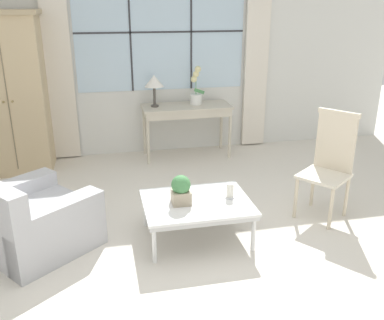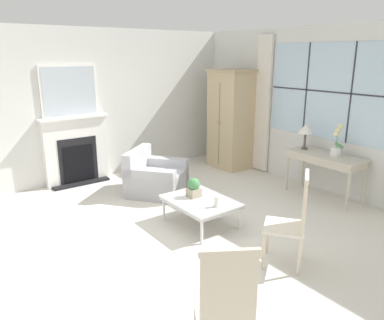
{
  "view_description": "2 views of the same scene",
  "coord_description": "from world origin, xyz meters",
  "px_view_note": "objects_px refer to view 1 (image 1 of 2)",
  "views": [
    {
      "loc": [
        -0.9,
        -3.11,
        2.13
      ],
      "look_at": [
        -0.13,
        0.38,
        0.79
      ],
      "focal_mm": 40.0,
      "sensor_mm": 36.0,
      "label": 1
    },
    {
      "loc": [
        3.74,
        -2.6,
        2.34
      ],
      "look_at": [
        -0.22,
        0.33,
        0.93
      ],
      "focal_mm": 35.0,
      "sensor_mm": 36.0,
      "label": 2
    }
  ],
  "objects_px": {
    "armoire": "(12,94)",
    "side_chair_wooden": "(330,160)",
    "potted_orchid": "(196,90)",
    "table_lamp": "(154,82)",
    "potted_plant_small": "(181,190)",
    "console_table": "(186,111)",
    "pillar_candle": "(230,191)",
    "armchair_upholstered": "(32,222)",
    "coffee_table": "(197,205)"
  },
  "relations": [
    {
      "from": "armoire",
      "to": "coffee_table",
      "type": "height_order",
      "value": "armoire"
    },
    {
      "from": "potted_orchid",
      "to": "side_chair_wooden",
      "type": "bearing_deg",
      "value": -66.84
    },
    {
      "from": "potted_orchid",
      "to": "pillar_candle",
      "type": "xyz_separation_m",
      "value": [
        -0.2,
        -2.33,
        -0.49
      ]
    },
    {
      "from": "table_lamp",
      "to": "potted_orchid",
      "type": "bearing_deg",
      "value": 2.13
    },
    {
      "from": "console_table",
      "to": "pillar_candle",
      "type": "height_order",
      "value": "console_table"
    },
    {
      "from": "armchair_upholstered",
      "to": "coffee_table",
      "type": "height_order",
      "value": "armchair_upholstered"
    },
    {
      "from": "side_chair_wooden",
      "to": "pillar_candle",
      "type": "distance_m",
      "value": 1.14
    },
    {
      "from": "armchair_upholstered",
      "to": "pillar_candle",
      "type": "bearing_deg",
      "value": -4.79
    },
    {
      "from": "table_lamp",
      "to": "pillar_candle",
      "type": "height_order",
      "value": "table_lamp"
    },
    {
      "from": "side_chair_wooden",
      "to": "potted_plant_small",
      "type": "distance_m",
      "value": 1.61
    },
    {
      "from": "table_lamp",
      "to": "potted_orchid",
      "type": "distance_m",
      "value": 0.61
    },
    {
      "from": "potted_orchid",
      "to": "pillar_candle",
      "type": "bearing_deg",
      "value": -94.95
    },
    {
      "from": "table_lamp",
      "to": "armchair_upholstered",
      "type": "distance_m",
      "value": 2.72
    },
    {
      "from": "table_lamp",
      "to": "coffee_table",
      "type": "xyz_separation_m",
      "value": [
        0.07,
        -2.32,
        -0.75
      ]
    },
    {
      "from": "console_table",
      "to": "side_chair_wooden",
      "type": "height_order",
      "value": "side_chair_wooden"
    },
    {
      "from": "table_lamp",
      "to": "coffee_table",
      "type": "bearing_deg",
      "value": -88.33
    },
    {
      "from": "coffee_table",
      "to": "pillar_candle",
      "type": "relative_size",
      "value": 6.33
    },
    {
      "from": "armchair_upholstered",
      "to": "coffee_table",
      "type": "distance_m",
      "value": 1.51
    },
    {
      "from": "potted_orchid",
      "to": "armchair_upholstered",
      "type": "xyz_separation_m",
      "value": [
        -2.02,
        -2.18,
        -0.69
      ]
    },
    {
      "from": "coffee_table",
      "to": "potted_plant_small",
      "type": "xyz_separation_m",
      "value": [
        -0.15,
        -0.01,
        0.18
      ]
    },
    {
      "from": "table_lamp",
      "to": "potted_plant_small",
      "type": "bearing_deg",
      "value": -92.03
    },
    {
      "from": "side_chair_wooden",
      "to": "potted_plant_small",
      "type": "bearing_deg",
      "value": -172.53
    },
    {
      "from": "armoire",
      "to": "potted_orchid",
      "type": "xyz_separation_m",
      "value": [
        2.42,
        0.08,
        -0.08
      ]
    },
    {
      "from": "table_lamp",
      "to": "console_table",
      "type": "bearing_deg",
      "value": -2.67
    },
    {
      "from": "table_lamp",
      "to": "potted_plant_small",
      "type": "height_order",
      "value": "table_lamp"
    },
    {
      "from": "potted_orchid",
      "to": "console_table",
      "type": "bearing_deg",
      "value": -163.72
    },
    {
      "from": "armchair_upholstered",
      "to": "side_chair_wooden",
      "type": "xyz_separation_m",
      "value": [
        2.94,
        0.04,
        0.35
      ]
    },
    {
      "from": "armoire",
      "to": "potted_plant_small",
      "type": "bearing_deg",
      "value": -52.43
    },
    {
      "from": "table_lamp",
      "to": "coffee_table",
      "type": "distance_m",
      "value": 2.43
    },
    {
      "from": "pillar_candle",
      "to": "armoire",
      "type": "bearing_deg",
      "value": 134.63
    },
    {
      "from": "console_table",
      "to": "coffee_table",
      "type": "xyz_separation_m",
      "value": [
        -0.38,
        -2.3,
        -0.32
      ]
    },
    {
      "from": "armoire",
      "to": "console_table",
      "type": "xyz_separation_m",
      "value": [
        2.27,
        0.04,
        -0.36
      ]
    },
    {
      "from": "armoire",
      "to": "side_chair_wooden",
      "type": "xyz_separation_m",
      "value": [
        3.33,
        -2.06,
        -0.42
      ]
    },
    {
      "from": "potted_plant_small",
      "to": "side_chair_wooden",
      "type": "bearing_deg",
      "value": 7.47
    },
    {
      "from": "potted_plant_small",
      "to": "pillar_candle",
      "type": "relative_size",
      "value": 1.75
    },
    {
      "from": "table_lamp",
      "to": "pillar_candle",
      "type": "xyz_separation_m",
      "value": [
        0.39,
        -2.31,
        -0.64
      ]
    },
    {
      "from": "side_chair_wooden",
      "to": "coffee_table",
      "type": "height_order",
      "value": "side_chair_wooden"
    },
    {
      "from": "armchair_upholstered",
      "to": "potted_plant_small",
      "type": "distance_m",
      "value": 1.38
    },
    {
      "from": "armchair_upholstered",
      "to": "pillar_candle",
      "type": "distance_m",
      "value": 1.83
    },
    {
      "from": "potted_orchid",
      "to": "potted_plant_small",
      "type": "xyz_separation_m",
      "value": [
        -0.67,
        -2.35,
        -0.42
      ]
    },
    {
      "from": "side_chair_wooden",
      "to": "potted_plant_small",
      "type": "relative_size",
      "value": 4.02
    },
    {
      "from": "table_lamp",
      "to": "potted_orchid",
      "type": "xyz_separation_m",
      "value": [
        0.59,
        0.02,
        -0.15
      ]
    },
    {
      "from": "console_table",
      "to": "table_lamp",
      "type": "bearing_deg",
      "value": 177.33
    },
    {
      "from": "armoire",
      "to": "console_table",
      "type": "relative_size",
      "value": 1.63
    },
    {
      "from": "table_lamp",
      "to": "armchair_upholstered",
      "type": "height_order",
      "value": "table_lamp"
    },
    {
      "from": "armchair_upholstered",
      "to": "coffee_table",
      "type": "xyz_separation_m",
      "value": [
        1.49,
        -0.16,
        0.09
      ]
    },
    {
      "from": "side_chair_wooden",
      "to": "pillar_candle",
      "type": "bearing_deg",
      "value": -170.43
    },
    {
      "from": "armoire",
      "to": "table_lamp",
      "type": "xyz_separation_m",
      "value": [
        1.83,
        0.06,
        0.07
      ]
    },
    {
      "from": "potted_orchid",
      "to": "armchair_upholstered",
      "type": "height_order",
      "value": "potted_orchid"
    },
    {
      "from": "armoire",
      "to": "table_lamp",
      "type": "relative_size",
      "value": 4.63
    }
  ]
}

